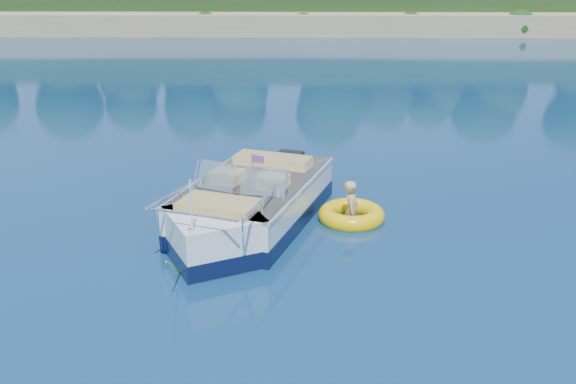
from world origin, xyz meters
name	(u,v)px	position (x,y,z in m)	size (l,w,h in m)	color
ground	(242,243)	(0.00, 0.00, 0.00)	(160.00, 160.00, 0.00)	#0A2346
motorboat	(247,209)	(0.06, 0.78, 0.41)	(3.50, 6.15, 2.12)	silver
tow_tube	(351,215)	(2.29, 1.26, 0.10)	(1.67, 1.67, 0.39)	#FFC406
boy	(351,219)	(2.29, 1.27, 0.00)	(0.53, 0.35, 1.45)	tan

